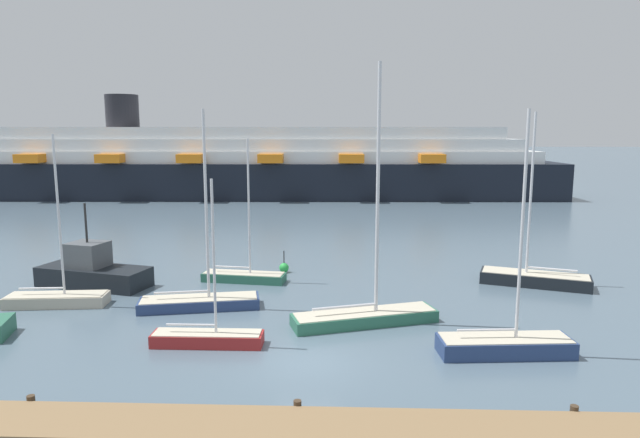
{
  "coord_description": "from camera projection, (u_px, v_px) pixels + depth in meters",
  "views": [
    {
      "loc": [
        1.27,
        -19.83,
        8.69
      ],
      "look_at": [
        0.0,
        13.14,
        3.42
      ],
      "focal_mm": 30.96,
      "sensor_mm": 36.0,
      "label": 1
    }
  ],
  "objects": [
    {
      "name": "sailboat_4",
      "position": [
        244.0,
        275.0,
        32.17
      ],
      "size": [
        4.96,
        1.9,
        8.27
      ],
      "rotation": [
        0.0,
        0.0,
        -0.13
      ],
      "color": "#2D6B51",
      "rests_on": "ground_plane"
    },
    {
      "name": "sailboat_6",
      "position": [
        505.0,
        343.0,
        21.63
      ],
      "size": [
        5.3,
        1.92,
        9.51
      ],
      "rotation": [
        0.0,
        0.0,
        0.08
      ],
      "color": "navy",
      "rests_on": "ground_plane"
    },
    {
      "name": "ground_plane",
      "position": [
        307.0,
        362.0,
        20.98
      ],
      "size": [
        600.0,
        600.0,
        0.0
      ],
      "primitive_type": "plane",
      "color": "slate"
    },
    {
      "name": "sailboat_3",
      "position": [
        365.0,
        312.0,
        25.06
      ],
      "size": [
        6.83,
        3.52,
        11.63
      ],
      "rotation": [
        0.0,
        0.0,
        0.31
      ],
      "color": "#2D6B51",
      "rests_on": "ground_plane"
    },
    {
      "name": "sailboat_1",
      "position": [
        57.0,
        298.0,
        27.71
      ],
      "size": [
        5.01,
        1.89,
        8.55
      ],
      "rotation": [
        0.0,
        0.0,
        0.1
      ],
      "color": "#BCB29E",
      "rests_on": "ground_plane"
    },
    {
      "name": "channel_buoy_1",
      "position": [
        284.0,
        268.0,
        34.24
      ],
      "size": [
        0.6,
        0.6,
        1.38
      ],
      "color": "green",
      "rests_on": "ground_plane"
    },
    {
      "name": "sailboat_5",
      "position": [
        535.0,
        277.0,
        31.38
      ],
      "size": [
        6.15,
        3.58,
        9.75
      ],
      "rotation": [
        0.0,
        0.0,
        2.81
      ],
      "color": "black",
      "rests_on": "ground_plane"
    },
    {
      "name": "cruise_ship",
      "position": [
        237.0,
        165.0,
        73.66
      ],
      "size": [
        84.76,
        15.46,
        13.42
      ],
      "rotation": [
        0.0,
        0.0,
        0.03
      ],
      "color": "black",
      "rests_on": "ground_plane"
    },
    {
      "name": "fishing_boat_0",
      "position": [
        93.0,
        271.0,
        31.16
      ],
      "size": [
        6.71,
        3.81,
        4.73
      ],
      "rotation": [
        0.0,
        0.0,
        2.88
      ],
      "color": "black",
      "rests_on": "ground_plane"
    },
    {
      "name": "dock_pier",
      "position": [
        295.0,
        433.0,
        15.48
      ],
      "size": [
        20.38,
        2.18,
        0.73
      ],
      "color": "olive",
      "rests_on": "ground_plane"
    },
    {
      "name": "sailboat_2",
      "position": [
        208.0,
        337.0,
        22.57
      ],
      "size": [
        4.54,
        1.09,
        6.85
      ],
      "rotation": [
        0.0,
        0.0,
        0.0
      ],
      "color": "maroon",
      "rests_on": "ground_plane"
    },
    {
      "name": "sailboat_0",
      "position": [
        200.0,
        300.0,
        27.3
      ],
      "size": [
        6.05,
        2.7,
        9.73
      ],
      "rotation": [
        0.0,
        0.0,
        0.19
      ],
      "color": "navy",
      "rests_on": "ground_plane"
    }
  ]
}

